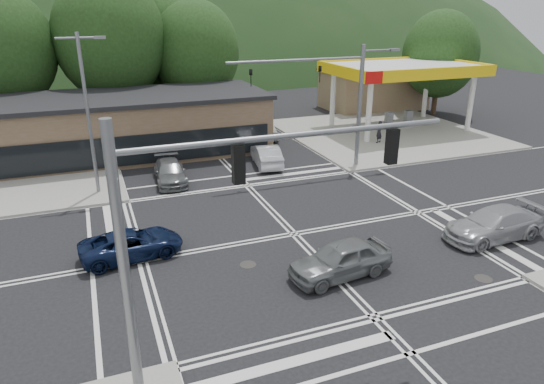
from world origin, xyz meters
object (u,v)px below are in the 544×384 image
object	(u,v)px
car_grey_center	(340,259)
pedestrian	(379,132)
car_queue_a	(266,155)
car_northbound	(170,172)
car_silver_east	(494,224)
car_queue_b	(266,130)
car_blue_west	(132,244)

from	to	relation	value
car_grey_center	pedestrian	distance (m)	20.66
car_queue_a	car_northbound	xyz separation A→B (m)	(-6.72, -0.97, -0.08)
car_silver_east	car_grey_center	bearing A→B (deg)	-88.61
car_grey_center	car_queue_a	distance (m)	14.87
car_queue_a	car_grey_center	bearing A→B (deg)	90.11
car_grey_center	pedestrian	world-z (taller)	pedestrian
car_northbound	car_queue_b	bearing A→B (deg)	44.27
pedestrian	car_blue_west	bearing A→B (deg)	6.49
car_silver_east	car_queue_b	size ratio (longest dim) A/B	1.23
car_queue_a	pedestrian	size ratio (longest dim) A/B	2.53
car_blue_west	pedestrian	distance (m)	23.33
car_silver_east	pedestrian	size ratio (longest dim) A/B	2.89
car_silver_east	car_queue_a	world-z (taller)	car_silver_east
car_grey_center	car_queue_b	size ratio (longest dim) A/B	1.06
car_silver_east	car_queue_b	world-z (taller)	car_silver_east
car_silver_east	car_queue_b	distance (m)	21.41
car_grey_center	car_northbound	world-z (taller)	car_grey_center
car_blue_west	car_queue_b	xyz separation A→B (m)	(12.49, 16.86, 0.09)
car_blue_west	car_northbound	xyz separation A→B (m)	(3.27, 9.04, 0.04)
car_silver_east	car_queue_a	xyz separation A→B (m)	(-6.07, 14.27, -0.00)
car_blue_west	pedestrian	bearing A→B (deg)	-66.00
car_grey_center	car_northbound	distance (m)	14.42
car_grey_center	car_northbound	size ratio (longest dim) A/B	0.98
car_queue_b	pedestrian	size ratio (longest dim) A/B	2.35
car_blue_west	car_northbound	size ratio (longest dim) A/B	0.99
car_queue_a	car_queue_b	size ratio (longest dim) A/B	1.08
car_blue_west	car_silver_east	world-z (taller)	car_silver_east
car_queue_a	car_northbound	world-z (taller)	car_queue_a
car_blue_west	car_queue_a	distance (m)	14.14
car_grey_center	car_queue_b	bearing A→B (deg)	160.80
car_grey_center	car_queue_a	size ratio (longest dim) A/B	0.99
car_blue_west	pedestrian	size ratio (longest dim) A/B	2.52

